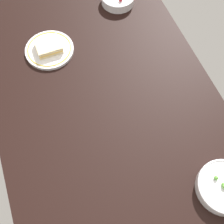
% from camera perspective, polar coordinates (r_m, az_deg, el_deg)
% --- Properties ---
extents(dining_table, '(1.49, 0.84, 0.04)m').
position_cam_1_polar(dining_table, '(1.12, 0.00, -0.94)').
color(dining_table, black).
rests_on(dining_table, ground).
extents(plate_sandwich, '(0.20, 0.20, 0.05)m').
position_cam_1_polar(plate_sandwich, '(1.28, -11.94, 11.78)').
color(plate_sandwich, silver).
rests_on(plate_sandwich, dining_table).
extents(bowl_peas, '(0.18, 0.18, 0.05)m').
position_cam_1_polar(bowl_peas, '(1.05, 20.68, -13.30)').
color(bowl_peas, silver).
rests_on(bowl_peas, dining_table).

